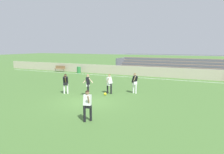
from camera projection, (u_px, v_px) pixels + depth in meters
name	position (u px, v px, depth m)	size (l,w,h in m)	color
ground_plane	(87.00, 102.00, 14.66)	(160.00, 160.00, 0.00)	#477033
field_line_sideline	(140.00, 78.00, 25.81)	(44.00, 0.12, 0.01)	white
sideline_wall	(144.00, 71.00, 27.09)	(48.00, 0.16, 1.25)	beige
bleacher_stand	(178.00, 67.00, 28.05)	(16.99, 3.74, 2.73)	#897051
bench_near_bin	(60.00, 68.00, 32.00)	(1.80, 0.40, 0.90)	olive
trash_bin	(79.00, 70.00, 30.20)	(0.55, 0.55, 0.93)	#2D7F3D
player_white_wide_left	(109.00, 82.00, 17.00)	(0.51, 0.63, 1.61)	black
player_dark_dropping_back	(88.00, 83.00, 16.12)	(0.69, 0.48, 1.72)	black
player_white_pressing_high	(87.00, 103.00, 10.67)	(0.44, 0.57, 1.65)	black
player_dark_challenging	(135.00, 81.00, 17.10)	(0.51, 0.58, 1.68)	white
player_dark_on_ball	(66.00, 82.00, 16.94)	(0.51, 0.64, 1.64)	white
soccer_ball	(105.00, 94.00, 16.54)	(0.22, 0.22, 0.22)	yellow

